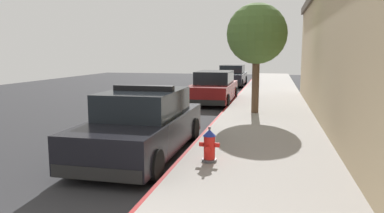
% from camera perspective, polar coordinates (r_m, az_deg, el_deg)
% --- Properties ---
extents(ground_plane, '(29.06, 60.00, 0.20)m').
position_cam_1_polar(ground_plane, '(14.31, -13.18, -2.08)').
color(ground_plane, '#2B2B2D').
extents(sidewalk_pavement, '(3.42, 60.00, 0.14)m').
position_cam_1_polar(sidewalk_pavement, '(12.85, 11.63, -2.43)').
color(sidewalk_pavement, gray).
rests_on(sidewalk_pavement, ground).
extents(curb_painted_edge, '(0.08, 60.00, 0.14)m').
position_cam_1_polar(curb_painted_edge, '(13.00, 3.90, -2.15)').
color(curb_painted_edge, maroon).
rests_on(curb_painted_edge, ground).
extents(police_cruiser, '(1.94, 4.84, 1.68)m').
position_cam_1_polar(police_cruiser, '(8.81, -7.65, -2.82)').
color(police_cruiser, black).
rests_on(police_cruiser, ground).
extents(parked_car_silver_ahead, '(1.94, 4.84, 1.56)m').
position_cam_1_polar(parked_car_silver_ahead, '(18.05, 3.49, 2.95)').
color(parked_car_silver_ahead, maroon).
rests_on(parked_car_silver_ahead, ground).
extents(parked_car_dark_far, '(1.94, 4.84, 1.56)m').
position_cam_1_polar(parked_car_dark_far, '(27.63, 6.35, 4.80)').
color(parked_car_dark_far, black).
rests_on(parked_car_dark_far, ground).
extents(fire_hydrant, '(0.44, 0.40, 0.76)m').
position_cam_1_polar(fire_hydrant, '(7.78, 2.74, -6.16)').
color(fire_hydrant, '#4C4C51').
rests_on(fire_hydrant, sidewalk_pavement).
extents(street_tree, '(2.30, 2.30, 4.18)m').
position_cam_1_polar(street_tree, '(14.23, 10.14, 11.09)').
color(street_tree, brown).
rests_on(street_tree, sidewalk_pavement).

